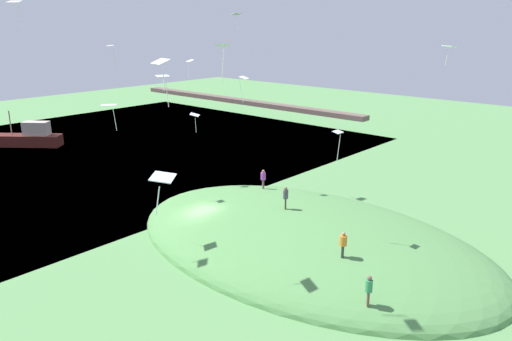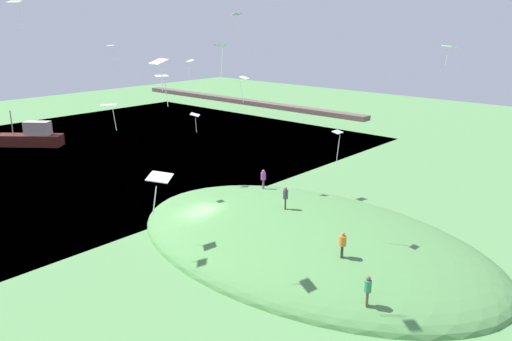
% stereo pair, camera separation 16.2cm
% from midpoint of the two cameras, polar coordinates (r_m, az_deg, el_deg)
% --- Properties ---
extents(ground_plane, '(160.00, 160.00, 0.00)m').
position_cam_midpoint_polar(ground_plane, '(39.64, -6.28, -6.82)').
color(ground_plane, '#558A4E').
extents(lake_water, '(51.04, 80.00, 0.40)m').
position_cam_midpoint_polar(lake_water, '(63.11, -24.13, 0.52)').
color(lake_water, navy).
rests_on(lake_water, ground_plane).
extents(grass_hill, '(29.15, 18.34, 4.37)m').
position_cam_midpoint_polar(grass_hill, '(37.54, 5.64, -8.19)').
color(grass_hill, '#518849').
rests_on(grass_hill, ground_plane).
extents(bridge_deck_far, '(45.93, 1.80, 0.70)m').
position_cam_midpoint_polar(bridge_deck_far, '(82.86, -1.47, 7.84)').
color(bridge_deck_far, brown).
extents(boat_on_lake, '(7.94, 6.92, 4.64)m').
position_cam_midpoint_polar(boat_on_lake, '(71.98, -24.04, 3.46)').
color(boat_on_lake, '#491A14').
rests_on(boat_on_lake, lake_water).
extents(person_watching_kites, '(0.54, 0.54, 1.73)m').
position_cam_midpoint_polar(person_watching_kites, '(37.44, 3.48, -2.81)').
color(person_watching_kites, '#413329').
rests_on(person_watching_kites, grass_hill).
extents(person_near_shore, '(0.60, 0.60, 1.70)m').
position_cam_midpoint_polar(person_near_shore, '(43.47, 0.94, -0.74)').
color(person_near_shore, brown).
rests_on(person_near_shore, grass_hill).
extents(person_with_child, '(0.54, 0.54, 1.77)m').
position_cam_midpoint_polar(person_with_child, '(27.95, 12.73, -12.77)').
color(person_with_child, brown).
rests_on(person_with_child, grass_hill).
extents(person_walking_path, '(0.61, 0.61, 1.65)m').
position_cam_midpoint_polar(person_walking_path, '(31.08, 9.93, -7.98)').
color(person_walking_path, '#313431').
rests_on(person_walking_path, grass_hill).
extents(kite_0, '(0.90, 1.08, 2.16)m').
position_cam_midpoint_polar(kite_0, '(41.88, -1.28, 10.29)').
color(kite_0, white).
extents(kite_1, '(1.17, 1.06, 1.69)m').
position_cam_midpoint_polar(kite_1, '(28.21, -10.44, 10.33)').
color(kite_1, white).
extents(kite_2, '(0.48, 0.69, 2.13)m').
position_cam_midpoint_polar(kite_2, '(31.88, 9.38, 3.94)').
color(kite_2, silver).
extents(kite_3, '(1.33, 1.37, 1.76)m').
position_cam_midpoint_polar(kite_3, '(44.96, -6.83, 6.23)').
color(kite_3, white).
extents(kite_4, '(0.88, 0.67, 1.28)m').
position_cam_midpoint_polar(kite_4, '(21.44, -10.74, 11.88)').
color(kite_4, white).
extents(kite_5, '(0.98, 0.91, 1.64)m').
position_cam_midpoint_polar(kite_5, '(35.15, -25.53, 16.72)').
color(kite_5, white).
extents(kite_6, '(0.73, 0.94, 1.53)m').
position_cam_midpoint_polar(kite_6, '(46.43, -2.09, 17.22)').
color(kite_6, white).
extents(kite_7, '(1.16, 1.20, 1.28)m').
position_cam_midpoint_polar(kite_7, '(15.95, -10.61, -0.89)').
color(kite_7, white).
extents(kite_8, '(0.99, 0.86, 1.66)m').
position_cam_midpoint_polar(kite_8, '(46.34, -7.37, 12.12)').
color(kite_8, white).
extents(kite_9, '(0.80, 0.79, 1.90)m').
position_cam_midpoint_polar(kite_9, '(25.25, -3.78, 13.58)').
color(kite_9, white).
extents(kite_10, '(1.15, 1.18, 1.71)m').
position_cam_midpoint_polar(kite_10, '(33.91, -16.18, 7.01)').
color(kite_10, white).
extents(kite_11, '(0.86, 0.72, 1.80)m').
position_cam_midpoint_polar(kite_11, '(41.55, -15.99, 13.24)').
color(kite_11, silver).
extents(kite_12, '(1.19, 1.07, 1.25)m').
position_cam_midpoint_polar(kite_12, '(36.17, 21.29, 12.87)').
color(kite_12, silver).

